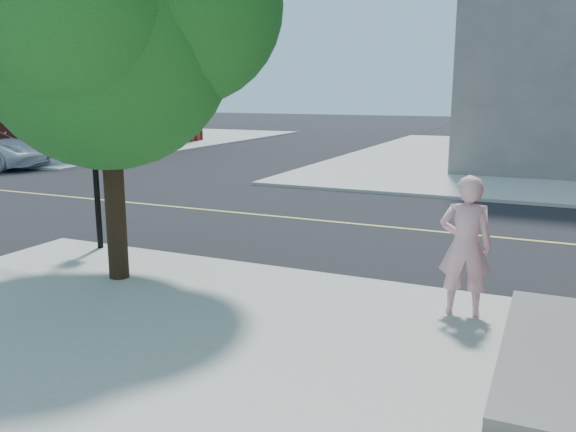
% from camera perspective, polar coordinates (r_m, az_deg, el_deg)
% --- Properties ---
extents(ground, '(140.00, 140.00, 0.00)m').
position_cam_1_polar(ground, '(13.46, -17.69, -2.94)').
color(ground, black).
rests_on(ground, ground).
extents(road_ew, '(140.00, 9.00, 0.01)m').
position_cam_1_polar(road_ew, '(16.97, -7.57, 0.55)').
color(road_ew, black).
rests_on(road_ew, ground).
extents(sidewalk_nw, '(26.00, 25.00, 0.12)m').
position_cam_1_polar(sidewalk_nw, '(44.62, -21.45, 6.92)').
color(sidewalk_nw, '#A9A89D').
rests_on(sidewalk_nw, ground).
extents(church, '(15.20, 12.00, 14.40)m').
position_cam_1_polar(church, '(40.10, -22.82, 16.56)').
color(church, maroon).
rests_on(church, sidewalk_nw).
extents(man_on_phone, '(0.82, 0.60, 2.05)m').
position_cam_1_polar(man_on_phone, '(8.91, 16.60, -2.74)').
color(man_on_phone, '#EEABB8').
rests_on(man_on_phone, sidewalk_se).
extents(street_tree, '(5.23, 4.75, 6.94)m').
position_cam_1_polar(street_tree, '(10.43, -16.70, 18.48)').
color(street_tree, black).
rests_on(street_tree, sidewalk_se).
extents(signal_pole, '(3.62, 0.41, 4.09)m').
position_cam_1_polar(signal_pole, '(14.01, -24.57, 11.43)').
color(signal_pole, black).
rests_on(signal_pole, sidewalk_se).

